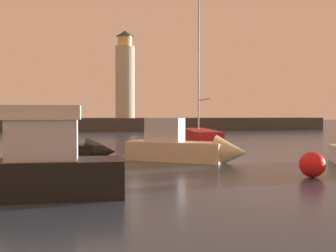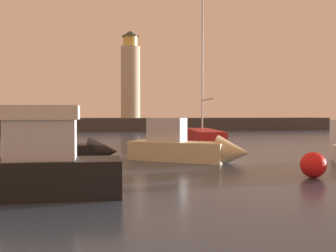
# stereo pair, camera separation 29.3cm
# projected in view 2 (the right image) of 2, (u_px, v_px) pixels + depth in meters

# --- Properties ---
(ground_plane) EXTENTS (220.00, 220.00, 0.00)m
(ground_plane) POSITION_uv_depth(u_px,v_px,m) (138.00, 147.00, 32.04)
(ground_plane) COLOR #2D3D51
(breakwater) EXTENTS (61.54, 5.08, 1.83)m
(breakwater) POSITION_uv_depth(u_px,v_px,m) (126.00, 124.00, 61.80)
(breakwater) COLOR #423F3D
(breakwater) RESTS_ON ground_plane
(lighthouse) EXTENTS (2.84, 2.84, 12.85)m
(lighthouse) POSITION_uv_depth(u_px,v_px,m) (130.00, 77.00, 61.66)
(lighthouse) COLOR beige
(lighthouse) RESTS_ON breakwater
(motorboat_0) EXTENTS (6.58, 4.96, 2.64)m
(motorboat_0) POSITION_uv_depth(u_px,v_px,m) (191.00, 148.00, 22.60)
(motorboat_0) COLOR beige
(motorboat_0) RESTS_ON ground_plane
(motorboat_3) EXTENTS (5.98, 2.62, 2.69)m
(motorboat_3) POSITION_uv_depth(u_px,v_px,m) (68.00, 147.00, 23.30)
(motorboat_3) COLOR black
(motorboat_3) RESTS_ON ground_plane
(sailboat_moored) EXTENTS (2.41, 8.27, 14.32)m
(sailboat_moored) POSITION_uv_depth(u_px,v_px,m) (204.00, 137.00, 32.95)
(sailboat_moored) COLOR #B21E1E
(sailboat_moored) RESTS_ON ground_plane
(mooring_buoy) EXTENTS (1.05, 1.05, 1.05)m
(mooring_buoy) POSITION_uv_depth(u_px,v_px,m) (313.00, 165.00, 16.89)
(mooring_buoy) COLOR red
(mooring_buoy) RESTS_ON ground_plane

